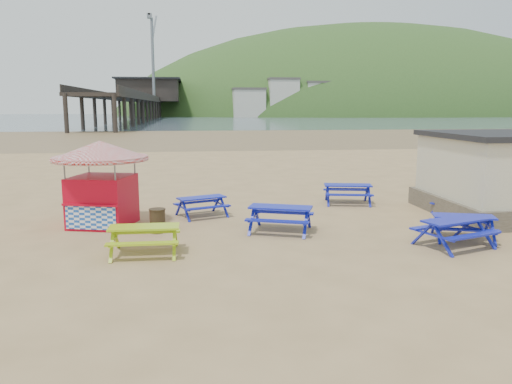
{
  "coord_description": "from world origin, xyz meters",
  "views": [
    {
      "loc": [
        -2.48,
        -16.49,
        4.12
      ],
      "look_at": [
        -0.14,
        1.5,
        1.0
      ],
      "focal_mm": 35.0,
      "sensor_mm": 36.0,
      "label": 1
    }
  ],
  "objects": [
    {
      "name": "picnic_table_blue_b",
      "position": [
        4.12,
        3.85,
        0.42
      ],
      "size": [
        2.26,
        1.96,
        0.83
      ],
      "rotation": [
        0.0,
        0.0,
        -0.2
      ],
      "color": "#100CB3",
      "rests_on": "ground"
    },
    {
      "name": "headland_town",
      "position": [
        90.0,
        229.68,
        -9.91
      ],
      "size": [
        264.0,
        144.0,
        108.0
      ],
      "color": "#2D4C1E",
      "rests_on": "ground"
    },
    {
      "name": "picnic_table_blue_f",
      "position": [
        5.18,
        -3.03,
        0.42
      ],
      "size": [
        2.41,
        2.17,
        0.84
      ],
      "rotation": [
        0.0,
        0.0,
        0.33
      ],
      "color": "#100CB3",
      "rests_on": "ground"
    },
    {
      "name": "picnic_table_blue_c",
      "position": [
        7.69,
        1.25,
        0.34
      ],
      "size": [
        2.01,
        1.84,
        0.68
      ],
      "rotation": [
        0.0,
        0.0,
        0.4
      ],
      "color": "#100CB3",
      "rests_on": "ground"
    },
    {
      "name": "wet_sand",
      "position": [
        0.0,
        55.0,
        0.0
      ],
      "size": [
        400.0,
        400.0,
        0.0
      ],
      "primitive_type": "plane",
      "color": "olive",
      "rests_on": "ground"
    },
    {
      "name": "litter_bin",
      "position": [
        -3.64,
        -0.16,
        0.41
      ],
      "size": [
        0.55,
        0.55,
        0.8
      ],
      "color": "#3D321A",
      "rests_on": "ground"
    },
    {
      "name": "picnic_table_yellow",
      "position": [
        -3.84,
        -2.61,
        0.41
      ],
      "size": [
        1.96,
        1.58,
        0.81
      ],
      "rotation": [
        0.0,
        0.0,
        -0.01
      ],
      "color": "#ACC918",
      "rests_on": "ground"
    },
    {
      "name": "sea",
      "position": [
        0.0,
        170.0,
        0.01
      ],
      "size": [
        400.0,
        400.0,
        0.0
      ],
      "primitive_type": "plane",
      "color": "#465764",
      "rests_on": "ground"
    },
    {
      "name": "picnic_table_blue_d",
      "position": [
        0.41,
        -0.58,
        0.43
      ],
      "size": [
        2.5,
        2.26,
        0.86
      ],
      "rotation": [
        0.0,
        0.0,
        -0.35
      ],
      "color": "#100CB3",
      "rests_on": "ground"
    },
    {
      "name": "picnic_table_blue_e",
      "position": [
        5.9,
        -2.28,
        0.38
      ],
      "size": [
        2.19,
        1.96,
        0.77
      ],
      "rotation": [
        0.0,
        0.0,
        -0.31
      ],
      "color": "#100CB3",
      "rests_on": "ground"
    },
    {
      "name": "picnic_table_blue_a",
      "position": [
        -2.13,
        2.13,
        0.37
      ],
      "size": [
        2.18,
        1.99,
        0.75
      ],
      "rotation": [
        0.0,
        0.0,
        0.38
      ],
      "color": "#100CB3",
      "rests_on": "ground"
    },
    {
      "name": "ground",
      "position": [
        0.0,
        0.0,
        0.0
      ],
      "size": [
        400.0,
        400.0,
        0.0
      ],
      "primitive_type": "plane",
      "color": "tan",
      "rests_on": "ground"
    },
    {
      "name": "ice_cream_kiosk",
      "position": [
        -5.58,
        1.11,
        1.87
      ],
      "size": [
        4.05,
        4.05,
        2.97
      ],
      "rotation": [
        0.0,
        0.0,
        -0.26
      ],
      "color": "#B8051C",
      "rests_on": "ground"
    },
    {
      "name": "pier",
      "position": [
        -17.99,
        178.23,
        5.46
      ],
      "size": [
        24.0,
        220.0,
        39.29
      ],
      "color": "black",
      "rests_on": "ground"
    }
  ]
}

